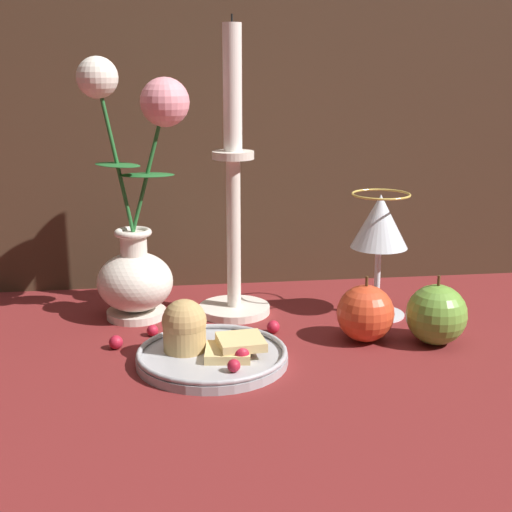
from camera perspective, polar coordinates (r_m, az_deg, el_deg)
The scene contains 10 objects.
ground_plane at distance 0.88m, azimuth -1.13°, elevation -6.57°, with size 2.40×2.40×0.00m, color maroon.
vase at distance 0.93m, azimuth -9.53°, elevation 2.32°, with size 0.14×0.10×0.34m.
plate_with_pastries at distance 0.81m, azimuth -4.00°, elevation -7.27°, with size 0.17×0.17×0.07m.
wine_glass at distance 0.94m, azimuth 9.86°, elevation 2.32°, with size 0.08×0.08×0.17m.
candlestick at distance 0.93m, azimuth -1.77°, elevation 3.94°, with size 0.10×0.10×0.38m.
apple_beside_vase at distance 0.88m, azimuth 14.24°, elevation -4.57°, with size 0.07×0.07×0.08m.
apple_near_glass at distance 0.87m, azimuth 8.75°, elevation -4.56°, with size 0.07×0.07×0.08m.
berry_near_plate at distance 0.89m, azimuth 1.39°, elevation -5.68°, with size 0.02×0.02×0.02m, color #AD192D.
berry_front_center at distance 0.86m, azimuth -11.14°, elevation -6.79°, with size 0.02×0.02×0.02m, color #AD192D.
berry_by_glass_stem at distance 0.89m, azimuth -8.28°, elevation -5.92°, with size 0.01×0.01×0.01m, color #AD192D.
Camera 1 is at (-0.09, -0.81, 0.32)m, focal length 50.00 mm.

